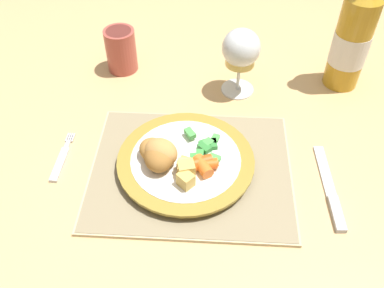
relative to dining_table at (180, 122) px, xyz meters
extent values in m
plane|color=#383333|center=(0.00, 0.00, -0.66)|extent=(6.00, 6.00, 0.00)
cube|color=tan|center=(0.00, 0.00, 0.06)|extent=(1.29, 1.09, 0.04)
cube|color=tan|center=(-0.59, 0.49, -0.31)|extent=(0.06, 0.06, 0.70)
cube|color=tan|center=(0.59, 0.49, -0.31)|extent=(0.06, 0.06, 0.70)
cube|color=#CCB789|center=(0.04, -0.21, 0.08)|extent=(0.36, 0.29, 0.01)
cube|color=gray|center=(0.04, -0.21, 0.09)|extent=(0.35, 0.29, 0.00)
cylinder|color=white|center=(0.03, -0.21, 0.09)|extent=(0.20, 0.20, 0.01)
cylinder|color=olive|center=(0.03, -0.21, 0.10)|extent=(0.25, 0.25, 0.01)
cylinder|color=white|center=(0.03, -0.21, 0.11)|extent=(0.20, 0.20, 0.00)
ellipsoid|color=tan|center=(-0.01, -0.22, 0.13)|extent=(0.08, 0.08, 0.04)
ellipsoid|color=#A87033|center=(-0.02, -0.22, 0.13)|extent=(0.06, 0.07, 0.04)
ellipsoid|color=#B77F3D|center=(-0.03, -0.21, 0.12)|extent=(0.08, 0.08, 0.03)
cube|color=#338438|center=(0.08, -0.17, 0.11)|extent=(0.02, 0.02, 0.01)
cube|color=#338438|center=(0.06, -0.18, 0.11)|extent=(0.03, 0.03, 0.01)
cube|color=#4CA84C|center=(0.08, -0.21, 0.11)|extent=(0.02, 0.02, 0.01)
cube|color=green|center=(0.04, -0.21, 0.11)|extent=(0.01, 0.02, 0.01)
cube|color=#4CA84C|center=(0.08, -0.16, 0.11)|extent=(0.02, 0.03, 0.01)
cube|color=#338438|center=(0.06, -0.18, 0.11)|extent=(0.02, 0.02, 0.01)
cube|color=#4CA84C|center=(0.03, -0.15, 0.12)|extent=(0.02, 0.03, 0.01)
cube|color=#4CA84C|center=(0.06, -0.17, 0.11)|extent=(0.03, 0.03, 0.01)
cube|color=#338438|center=(0.06, -0.18, 0.11)|extent=(0.03, 0.03, 0.01)
cube|color=green|center=(0.05, -0.20, 0.11)|extent=(0.01, 0.02, 0.01)
cylinder|color=orange|center=(0.06, -0.23, 0.11)|extent=(0.05, 0.03, 0.02)
cylinder|color=orange|center=(0.06, -0.23, 0.11)|extent=(0.05, 0.03, 0.02)
cylinder|color=#CC5119|center=(0.06, -0.22, 0.12)|extent=(0.04, 0.03, 0.02)
cylinder|color=orange|center=(0.06, -0.23, 0.12)|extent=(0.04, 0.05, 0.02)
cube|color=silver|center=(-0.20, -0.21, 0.08)|extent=(0.02, 0.08, 0.01)
cube|color=silver|center=(-0.20, -0.16, 0.08)|extent=(0.01, 0.02, 0.01)
cube|color=silver|center=(-0.20, -0.14, 0.08)|extent=(0.00, 0.02, 0.00)
cube|color=silver|center=(-0.20, -0.14, 0.08)|extent=(0.00, 0.02, 0.00)
cube|color=silver|center=(-0.20, -0.14, 0.08)|extent=(0.00, 0.02, 0.00)
cube|color=silver|center=(-0.21, -0.14, 0.08)|extent=(0.00, 0.02, 0.00)
cube|color=silver|center=(0.28, -0.20, 0.08)|extent=(0.02, 0.12, 0.00)
cube|color=#B2B2B7|center=(0.28, -0.30, 0.08)|extent=(0.02, 0.07, 0.01)
cylinder|color=silver|center=(0.12, 0.02, 0.08)|extent=(0.07, 0.07, 0.00)
cylinder|color=silver|center=(0.12, 0.02, 0.12)|extent=(0.01, 0.01, 0.06)
ellipsoid|color=silver|center=(0.12, 0.02, 0.19)|extent=(0.08, 0.08, 0.08)
cylinder|color=#EACC66|center=(0.12, 0.02, 0.17)|extent=(0.06, 0.06, 0.04)
cylinder|color=gold|center=(0.35, 0.07, 0.18)|extent=(0.07, 0.07, 0.20)
cylinder|color=white|center=(0.35, 0.07, 0.17)|extent=(0.08, 0.08, 0.07)
cube|color=#DBB256|center=(0.03, -0.24, 0.12)|extent=(0.03, 0.03, 0.03)
cube|color=#DBB256|center=(0.03, -0.27, 0.12)|extent=(0.03, 0.03, 0.03)
cube|color=#E5BC66|center=(0.03, -0.24, 0.12)|extent=(0.02, 0.03, 0.03)
cube|color=gold|center=(0.03, -0.23, 0.12)|extent=(0.03, 0.03, 0.02)
cylinder|color=#B24C42|center=(-0.14, 0.09, 0.13)|extent=(0.07, 0.07, 0.10)
cylinder|color=maroon|center=(-0.14, 0.09, 0.17)|extent=(0.06, 0.06, 0.01)
camera|label=1|loc=(0.07, -0.71, 0.67)|focal=40.00mm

